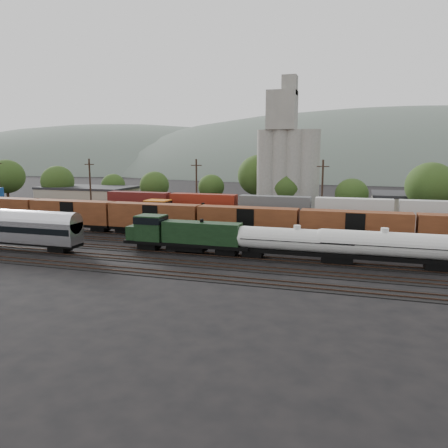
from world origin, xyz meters
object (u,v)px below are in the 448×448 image
(tank_car_a, at_px, (297,241))
(passenger_coach, at_px, (5,226))
(grain_silo, at_px, (287,162))
(orange_locomotive, at_px, (184,215))
(green_locomotive, at_px, (180,234))

(tank_car_a, relative_size, passenger_coach, 0.69)
(tank_car_a, xyz_separation_m, passenger_coach, (-39.41, -5.00, 0.72))
(grain_silo, bearing_deg, tank_car_a, -78.79)
(orange_locomotive, bearing_deg, grain_silo, 63.61)
(grain_silo, bearing_deg, green_locomotive, -100.05)
(tank_car_a, bearing_deg, green_locomotive, 180.00)
(green_locomotive, bearing_deg, passenger_coach, -168.24)
(orange_locomotive, relative_size, grain_silo, 0.68)
(green_locomotive, relative_size, grain_silo, 0.60)
(grain_silo, bearing_deg, orange_locomotive, -116.39)
(tank_car_a, height_order, orange_locomotive, orange_locomotive)
(passenger_coach, relative_size, grain_silo, 0.80)
(green_locomotive, height_order, grain_silo, grain_silo)
(tank_car_a, bearing_deg, passenger_coach, -172.77)
(tank_car_a, xyz_separation_m, grain_silo, (-8.13, 41.00, 8.74))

